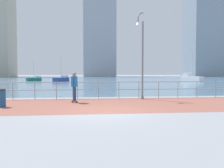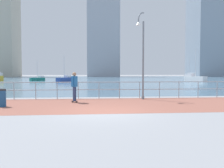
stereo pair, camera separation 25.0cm
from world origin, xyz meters
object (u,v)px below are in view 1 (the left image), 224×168
Objects in this scene: skateboarder at (74,84)px; trash_bin at (1,98)px; sailboat_ivory at (62,79)px; lamppost at (141,51)px; sailboat_white at (34,79)px; sailboat_blue at (191,78)px; sailboat_yellow at (186,78)px.

skateboarder is 3.97m from trash_bin.
sailboat_ivory is (-4.10, 32.36, -0.61)m from skateboarder.
sailboat_ivory reaches higher than trash_bin.
lamppost is at bearing 16.16° from skateboarder.
skateboarder is at bearing -74.56° from sailboat_white.
sailboat_ivory reaches higher than skateboarder.
skateboarder reaches higher than trash_bin.
lamppost is 4.94m from skateboarder.
sailboat_white is (-31.97, 5.03, -0.20)m from sailboat_blue.
sailboat_white is (-6.05, 4.39, -0.07)m from sailboat_ivory.
trash_bin is 51.52m from sailboat_yellow.
skateboarder is 38.13m from sailboat_white.
sailboat_yellow is at bearing 7.66° from sailboat_white.
skateboarder is (-4.31, -1.25, -2.08)m from lamppost.
sailboat_white reaches higher than skateboarder.
sailboat_white is 0.84× the size of sailboat_yellow.
sailboat_blue reaches higher than sailboat_ivory.
trash_bin is 0.18× the size of sailboat_ivory.
sailboat_blue is (21.82, 31.72, -0.47)m from skateboarder.
sailboat_yellow is at bearing 62.88° from lamppost.
sailboat_blue is at bearing 55.48° from skateboarder.
sailboat_ivory is at bearing 105.12° from lamppost.
sailboat_yellow is at bearing 56.34° from trash_bin.
trash_bin is 0.21× the size of sailboat_white.
sailboat_yellow is (28.56, 42.88, 0.02)m from trash_bin.
sailboat_ivory is (-0.45, 33.78, 0.01)m from trash_bin.
trash_bin is 33.78m from sailboat_ivory.
lamppost is 32.34m from sailboat_ivory.
sailboat_white is at bearing 171.06° from sailboat_blue.
lamppost is 35.24m from sailboat_blue.
trash_bin is at bearing -161.50° from lamppost.
sailboat_blue reaches higher than sailboat_yellow.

